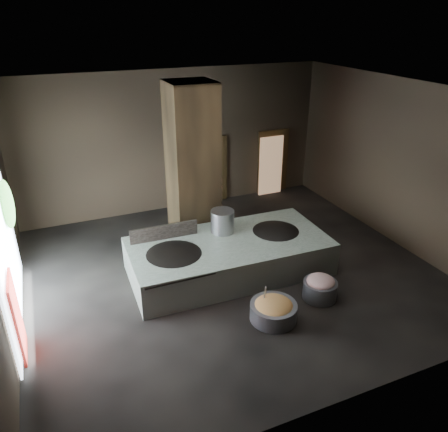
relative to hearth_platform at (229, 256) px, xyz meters
name	(u,v)px	position (x,y,z in m)	size (l,w,h in m)	color
floor	(231,273)	(0.02, -0.06, -0.48)	(10.00, 9.00, 0.10)	black
ceiling	(232,90)	(0.02, -0.06, 4.12)	(10.00, 9.00, 0.10)	black
back_wall	(174,141)	(0.02, 4.49, 1.82)	(10.00, 0.10, 4.50)	black
front_wall	(355,296)	(0.02, -4.61, 1.82)	(10.00, 0.10, 4.50)	black
right_wall	(399,163)	(5.07, -0.06, 1.82)	(0.10, 9.00, 4.50)	black
pillar	(193,167)	(-0.28, 1.84, 1.82)	(1.20, 1.20, 4.50)	black
hearth_platform	(229,256)	(0.00, 0.00, 0.00)	(4.96, 2.37, 0.86)	#AABAA8
platform_cap	(229,243)	(0.00, 0.00, 0.38)	(4.85, 2.33, 0.03)	black
wok_left	(174,258)	(-1.45, -0.05, 0.32)	(1.56, 1.56, 0.43)	black
wok_left_rim	(174,255)	(-1.45, -0.05, 0.39)	(1.59, 1.59, 0.05)	black
wok_right	(276,234)	(1.35, 0.05, 0.32)	(1.45, 1.45, 0.41)	black
wok_right_rim	(276,232)	(1.35, 0.05, 0.39)	(1.49, 1.49, 0.05)	black
stock_pot	(222,222)	(0.05, 0.55, 0.70)	(0.60, 0.60, 0.65)	#A3A4AA
splash_guard	(164,233)	(-1.45, 0.75, 0.60)	(1.72, 0.06, 0.43)	black
cook	(217,203)	(0.62, 2.35, 0.42)	(0.62, 0.40, 1.70)	#9D6F50
veg_basin	(273,312)	(0.11, -2.15, -0.24)	(1.02, 1.02, 0.38)	slate
veg_fill	(274,305)	(0.11, -2.15, -0.08)	(0.84, 0.84, 0.26)	tan
ladle	(265,296)	(-0.04, -2.00, 0.12)	(0.03, 0.03, 0.80)	#A3A4AA
meat_basin	(320,290)	(1.47, -1.89, -0.22)	(0.78, 0.78, 0.43)	slate
meat_fill	(321,281)	(1.47, -1.89, 0.02)	(0.65, 0.65, 0.25)	#B36C6B
doorway_near	(211,171)	(1.22, 4.39, 0.67)	(1.18, 0.08, 2.38)	black
doorway_near_glow	(208,173)	(1.10, 4.36, 0.62)	(0.80, 0.04, 1.90)	#8C6647
doorway_far	(273,162)	(3.62, 4.39, 0.67)	(1.18, 0.08, 2.38)	black
doorway_far_glow	(271,166)	(3.45, 4.21, 0.62)	(0.90, 0.04, 2.13)	#8C6647
left_opening	(6,252)	(-4.93, 0.14, 1.17)	(0.04, 4.20, 3.10)	white
pavilion_sliver	(17,317)	(-4.86, -1.16, 0.42)	(0.05, 0.90, 1.70)	maroon
tree_silhouette	(7,204)	(-4.83, 1.24, 1.77)	(0.28, 1.10, 1.10)	#194714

